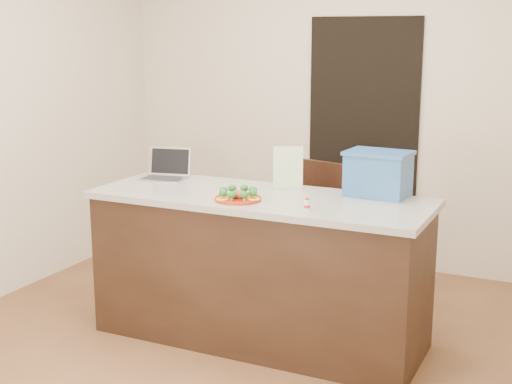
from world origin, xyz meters
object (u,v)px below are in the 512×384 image
at_px(island, 260,268).
at_px(laptop, 166,170).
at_px(chair, 313,223).
at_px(blue_box, 378,173).
at_px(plate, 238,199).
at_px(yogurt_bottle, 307,205).
at_px(napkin, 233,196).

height_order(island, laptop, laptop).
bearing_deg(chair, blue_box, -26.77).
height_order(plate, chair, chair).
relative_size(yogurt_bottle, laptop, 0.21).
xyz_separation_m(napkin, laptop, (-0.64, 0.27, 0.05)).
xyz_separation_m(island, napkin, (-0.13, -0.09, 0.46)).
bearing_deg(blue_box, plate, -142.61).
distance_m(plate, napkin, 0.12).
xyz_separation_m(plate, laptop, (-0.72, 0.36, 0.04)).
bearing_deg(plate, chair, 84.27).
bearing_deg(island, laptop, 166.48).
relative_size(napkin, laptop, 0.44).
bearing_deg(laptop, blue_box, -7.60).
bearing_deg(yogurt_bottle, laptop, 160.77).
xyz_separation_m(napkin, yogurt_bottle, (0.53, -0.13, 0.03)).
distance_m(plate, laptop, 0.81).
height_order(island, napkin, napkin).
distance_m(island, chair, 0.80).
xyz_separation_m(yogurt_bottle, chair, (-0.35, 1.02, -0.39)).
bearing_deg(plate, island, 71.72).
height_order(napkin, yogurt_bottle, yogurt_bottle).
bearing_deg(yogurt_bottle, plate, 173.95).
height_order(plate, blue_box, blue_box).
distance_m(island, napkin, 0.49).
bearing_deg(island, blue_box, 24.21).
relative_size(yogurt_bottle, chair, 0.07).
distance_m(blue_box, chair, 0.93).
bearing_deg(napkin, laptop, 156.88).
bearing_deg(blue_box, yogurt_bottle, -112.21).
bearing_deg(napkin, island, 33.04).
distance_m(island, blue_box, 0.92).
distance_m(plate, yogurt_bottle, 0.45).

